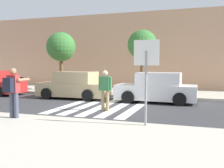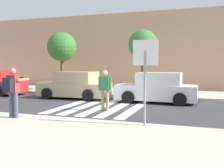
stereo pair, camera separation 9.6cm
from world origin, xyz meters
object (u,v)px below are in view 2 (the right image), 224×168
Objects in this scene: stop_sign at (145,63)px; pedestrian_crossing at (105,88)px; parked_car_tan at (75,86)px; parked_car_white at (157,88)px; street_tree_center at (143,45)px; street_tree_west at (62,47)px; photographer_with_backpack at (13,88)px.

stop_sign is 3.60m from pedestrian_crossing.
parked_car_tan is (-5.36, 5.79, -1.29)m from stop_sign.
parked_car_tan is 4.76m from parked_car_white.
parked_car_tan is 1.04× the size of street_tree_center.
pedestrian_crossing is at bearing 131.29° from stop_sign.
pedestrian_crossing is 3.62m from parked_car_white.
street_tree_west is (-7.79, 8.58, 1.14)m from stop_sign.
stop_sign is 0.63× the size of parked_car_tan.
pedestrian_crossing is at bearing -117.53° from parked_car_white.
street_tree_west is (-5.52, 5.99, 2.19)m from pedestrian_crossing.
parked_car_white is at bearing 95.96° from stop_sign.
street_tree_center is (3.44, 2.49, 2.42)m from parked_car_tan.
parked_car_tan is 4.43m from street_tree_west.
pedestrian_crossing is (-2.27, 2.59, -1.05)m from stop_sign.
photographer_with_backpack is at bearing -82.40° from parked_car_tan.
pedestrian_crossing reaches higher than parked_car_white.
parked_car_tan is 1.01× the size of street_tree_west.
pedestrian_crossing is 8.44m from street_tree_west.
street_tree_west is (-2.43, 2.79, 2.44)m from parked_car_tan.
street_tree_west is at bearing 177.11° from street_tree_center.
street_tree_center is at bearing 103.08° from stop_sign.
pedestrian_crossing is 0.44× the size of street_tree_center.
street_tree_west is 1.03× the size of street_tree_center.
stop_sign is 11.65m from street_tree_west.
street_tree_west reaches higher than street_tree_center.
photographer_with_backpack is at bearing -126.94° from pedestrian_crossing.
street_tree_west reaches higher than stop_sign.
street_tree_center is (2.61, 8.70, 1.98)m from photographer_with_backpack.
stop_sign is at bearing -76.92° from street_tree_center.
parked_car_tan is at bearing 97.60° from photographer_with_backpack.
parked_car_tan is 1.00× the size of parked_car_white.
parked_car_white is (-0.60, 5.79, -1.29)m from stop_sign.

